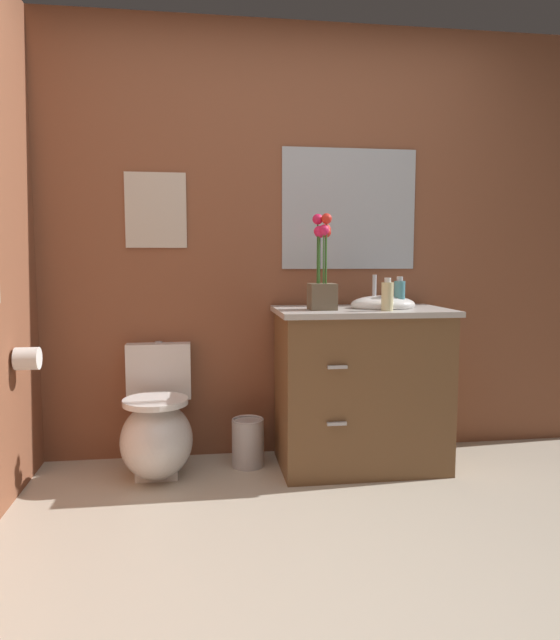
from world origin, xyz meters
The scene contains 11 objects.
ground_plane centered at (0.00, 0.00, 0.00)m, with size 9.19×9.19×0.00m, color beige.
wall_back centered at (0.20, 1.54, 1.25)m, with size 4.29×0.05×2.50m, color brown.
toilet centered at (-0.72, 1.24, 0.24)m, with size 0.38×0.59×0.69m.
vanity_cabinet centered at (0.40, 1.21, 0.46)m, with size 0.94×0.56×1.07m.
flower_vase centered at (0.16, 1.16, 1.07)m, with size 0.14×0.14×0.51m.
soap_bottle centered at (0.59, 1.17, 0.97)m, with size 0.06×0.06×0.17m.
lotion_bottle centered at (0.49, 1.05, 0.97)m, with size 0.06×0.06×0.17m.
trash_bin centered at (-0.23, 1.29, 0.14)m, with size 0.18×0.18×0.27m.
wall_poster centered at (-0.72, 1.51, 1.43)m, with size 0.34×0.01×0.42m, color beige.
wall_mirror centered at (0.40, 1.51, 1.45)m, with size 0.80×0.01×0.70m, color #B2BCC6.
toilet_paper_roll centered at (-1.31, 1.04, 0.68)m, with size 0.11×0.11×0.11m, color white.
Camera 1 is at (-0.48, -1.81, 1.15)m, focal length 32.06 mm.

